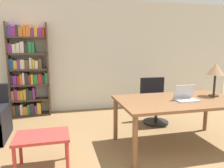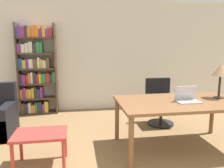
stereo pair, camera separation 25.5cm
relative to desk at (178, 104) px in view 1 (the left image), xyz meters
name	(u,v)px [view 1 (the left image)]	position (x,y,z in m)	size (l,w,h in m)	color
wall_back	(87,56)	(-1.08, 2.45, 0.66)	(8.00, 0.06, 2.70)	silver
desk	(178,104)	(0.00, 0.00, 0.00)	(1.87, 1.09, 0.76)	brown
laptop	(186,97)	(0.07, -0.07, 0.13)	(0.33, 0.23, 0.23)	#B2B2B7
table_lamp	(216,70)	(0.69, 0.08, 0.51)	(0.27, 0.27, 0.54)	#2D2319
office_chair	(155,102)	(0.14, 1.13, -0.26)	(0.54, 0.54, 0.92)	black
side_table_blue	(42,140)	(-2.02, -0.19, -0.29)	(0.67, 0.48, 0.47)	#B2332D
bookshelf	(27,71)	(-2.46, 2.26, 0.33)	(0.86, 0.28, 2.09)	#4C3828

